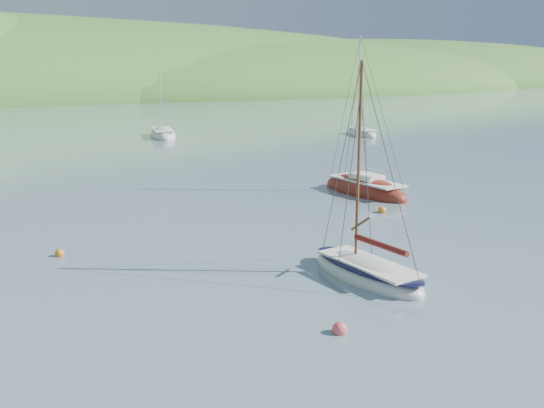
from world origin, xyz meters
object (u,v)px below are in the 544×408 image
daysailer_white (367,273)px  distant_sloop_d (361,134)px  sloop_red (365,190)px  distant_sloop_b (163,135)px

daysailer_white → distant_sloop_d: bearing=49.1°
daysailer_white → sloop_red: 16.49m
daysailer_white → distant_sloop_b: distant_sloop_b is taller
distant_sloop_b → daysailer_white: bearing=-86.3°
distant_sloop_b → distant_sloop_d: 23.80m
sloop_red → distant_sloop_d: size_ratio=1.13×
sloop_red → distant_sloop_b: 37.43m
sloop_red → distant_sloop_b: bearing=87.5°
daysailer_white → distant_sloop_b: bearing=76.0°
daysailer_white → distant_sloop_d: 50.92m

